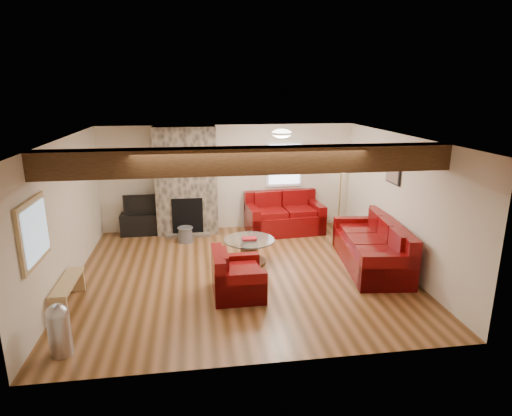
{
  "coord_description": "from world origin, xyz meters",
  "views": [
    {
      "loc": [
        -0.79,
        -7.29,
        3.3
      ],
      "look_at": [
        0.32,
        0.4,
        1.13
      ],
      "focal_mm": 30.0,
      "sensor_mm": 36.0,
      "label": 1
    }
  ],
  "objects": [
    {
      "name": "pedal_bin",
      "position": [
        -2.58,
        -2.17,
        0.35
      ],
      "size": [
        0.33,
        0.33,
        0.71
      ],
      "primitive_type": null,
      "rotation": [
        0.0,
        0.0,
        0.17
      ],
      "color": "#AEAEB3",
      "rests_on": "floor"
    },
    {
      "name": "artwork_back",
      "position": [
        0.15,
        2.71,
        1.7
      ],
      "size": [
        0.42,
        0.06,
        0.52
      ],
      "primitive_type": null,
      "color": "black",
      "rests_on": "room"
    },
    {
      "name": "hatch_window",
      "position": [
        -2.96,
        -1.5,
        1.45
      ],
      "size": [
        0.08,
        1.0,
        0.9
      ],
      "primitive_type": null,
      "color": "tan",
      "rests_on": "room"
    },
    {
      "name": "back_window",
      "position": [
        1.35,
        2.71,
        1.55
      ],
      "size": [
        0.9,
        0.08,
        1.1
      ],
      "primitive_type": null,
      "color": "silver",
      "rests_on": "room"
    },
    {
      "name": "tv_cabinet",
      "position": [
        -2.04,
        2.53,
        0.25
      ],
      "size": [
        1.01,
        0.41,
        0.51
      ],
      "primitive_type": "cube",
      "color": "black",
      "rests_on": "floor"
    },
    {
      "name": "pine_bench",
      "position": [
        -2.83,
        -0.84,
        0.21
      ],
      "size": [
        0.26,
        1.11,
        0.41
      ],
      "primitive_type": null,
      "color": "tan",
      "rests_on": "floor"
    },
    {
      "name": "chimney_breast",
      "position": [
        -1.0,
        2.49,
        1.22
      ],
      "size": [
        1.4,
        0.67,
        2.5
      ],
      "color": "#353129",
      "rests_on": "floor"
    },
    {
      "name": "coffee_table",
      "position": [
        0.2,
        0.47,
        0.24
      ],
      "size": [
        0.99,
        0.99,
        0.52
      ],
      "color": "#4E2D19",
      "rests_on": "floor"
    },
    {
      "name": "television",
      "position": [
        -2.04,
        2.53,
        0.74
      ],
      "size": [
        0.81,
        0.11,
        0.47
      ],
      "primitive_type": "imported",
      "color": "black",
      "rests_on": "tv_cabinet"
    },
    {
      "name": "oak_beam",
      "position": [
        0.0,
        -1.25,
        2.31
      ],
      "size": [
        6.0,
        0.36,
        0.38
      ],
      "primitive_type": "cube",
      "color": "black",
      "rests_on": "room"
    },
    {
      "name": "artwork_right",
      "position": [
        2.96,
        0.3,
        1.75
      ],
      "size": [
        0.06,
        0.55,
        0.42
      ],
      "primitive_type": null,
      "color": "black",
      "rests_on": "room"
    },
    {
      "name": "floor_lamp",
      "position": [
        2.73,
        2.55,
        1.41
      ],
      "size": [
        0.42,
        0.42,
        1.65
      ],
      "color": "tan",
      "rests_on": "floor"
    },
    {
      "name": "sofa_three",
      "position": [
        2.48,
        -0.02,
        0.45
      ],
      "size": [
        1.23,
        2.42,
        0.9
      ],
      "primitive_type": null,
      "rotation": [
        0.0,
        0.0,
        -1.69
      ],
      "color": "#490507",
      "rests_on": "floor"
    },
    {
      "name": "room",
      "position": [
        0.0,
        0.0,
        1.25
      ],
      "size": [
        8.0,
        8.0,
        8.0
      ],
      "color": "#573617",
      "rests_on": "ground"
    },
    {
      "name": "ceiling_dome",
      "position": [
        0.9,
        0.9,
        2.44
      ],
      "size": [
        0.4,
        0.4,
        0.18
      ],
      "primitive_type": null,
      "color": "white",
      "rests_on": "room"
    },
    {
      "name": "armchair_red",
      "position": [
        -0.15,
        -0.83,
        0.38
      ],
      "size": [
        0.83,
        0.95,
        0.76
      ],
      "primitive_type": null,
      "rotation": [
        0.0,
        0.0,
        1.59
      ],
      "color": "#490507",
      "rests_on": "floor"
    },
    {
      "name": "loveseat",
      "position": [
        1.27,
        2.23,
        0.47
      ],
      "size": [
        1.83,
        1.15,
        0.93
      ],
      "primitive_type": null,
      "rotation": [
        0.0,
        0.0,
        0.08
      ],
      "color": "#490507",
      "rests_on": "floor"
    },
    {
      "name": "coal_bucket",
      "position": [
        -1.06,
        1.87,
        0.17
      ],
      "size": [
        0.36,
        0.36,
        0.34
      ],
      "primitive_type": null,
      "color": "slate",
      "rests_on": "floor"
    }
  ]
}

